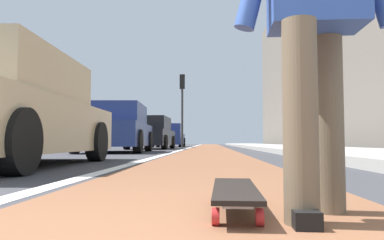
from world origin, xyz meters
name	(u,v)px	position (x,y,z in m)	size (l,w,h in m)	color
ground_plane	(208,153)	(10.00, 0.00, 0.00)	(80.00, 80.00, 0.00)	#38383D
bike_lane_paint	(209,147)	(24.00, 0.00, 0.00)	(56.00, 1.90, 0.00)	brown
lane_stripe_white	(189,148)	(20.00, 1.10, 0.00)	(52.00, 0.16, 0.01)	silver
sidewalk_curb	(279,147)	(18.00, -3.44, 0.07)	(52.00, 3.20, 0.14)	#9E9B93
building_facade	(319,42)	(22.00, -6.62, 6.32)	(40.00, 1.20, 12.65)	#6B6258
skateboard	(235,191)	(1.20, -0.18, 0.09)	(0.85, 0.23, 0.11)	red
skater_person	(315,2)	(1.05, -0.53, 0.94)	(0.46, 0.72, 1.64)	brown
parked_car_near	(6,112)	(4.24, 2.64, 0.72)	(4.45, 1.95, 1.49)	tan
parked_car_mid	(115,129)	(10.99, 2.91, 0.73)	(4.13, 2.15, 1.50)	navy
parked_car_far	(151,134)	(16.59, 2.67, 0.70)	(4.35, 1.93, 1.47)	black
parked_car_end	(169,136)	(23.36, 2.62, 0.70)	(4.34, 1.99, 1.46)	navy
traffic_light	(182,97)	(20.17, 1.50, 2.84)	(0.33, 0.28, 4.10)	#2D2D2D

